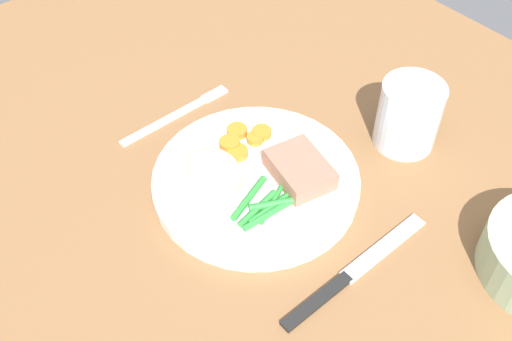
{
  "coord_description": "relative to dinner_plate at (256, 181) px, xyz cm",
  "views": [
    {
      "loc": [
        31.73,
        -33.49,
        55.99
      ],
      "look_at": [
        -3.95,
        -2.88,
        4.6
      ],
      "focal_mm": 42.71,
      "sensor_mm": 36.0,
      "label": 1
    }
  ],
  "objects": [
    {
      "name": "dining_table",
      "position": [
        3.95,
        2.88,
        -1.8
      ],
      "size": [
        120.0,
        90.0,
        2.0
      ],
      "color": "brown",
      "rests_on": "ground"
    },
    {
      "name": "dinner_plate",
      "position": [
        0.0,
        0.0,
        0.0
      ],
      "size": [
        24.18,
        24.18,
        1.6
      ],
      "primitive_type": "cylinder",
      "color": "white",
      "rests_on": "dining_table"
    },
    {
      "name": "meat_portion",
      "position": [
        3.26,
        3.81,
        2.0
      ],
      "size": [
        8.63,
        7.09,
        2.4
      ],
      "primitive_type": "cube",
      "rotation": [
        0.0,
        0.0,
        -0.21
      ],
      "color": "#A86B56",
      "rests_on": "dinner_plate"
    },
    {
      "name": "mashed_potatoes",
      "position": [
        -2.18,
        -4.35,
        2.89
      ],
      "size": [
        7.45,
        5.8,
        4.17
      ],
      "primitive_type": "ellipsoid",
      "color": "beige",
      "rests_on": "dinner_plate"
    },
    {
      "name": "carrot_slices",
      "position": [
        -5.28,
        2.41,
        1.25
      ],
      "size": [
        5.42,
        6.89,
        1.09
      ],
      "color": "orange",
      "rests_on": "dinner_plate"
    },
    {
      "name": "green_beans",
      "position": [
        4.12,
        -2.13,
        1.17
      ],
      "size": [
        5.98,
        9.78,
        0.86
      ],
      "color": "#2D8C38",
      "rests_on": "dinner_plate"
    },
    {
      "name": "fork",
      "position": [
        -15.98,
        -0.26,
        -0.6
      ],
      "size": [
        1.44,
        16.6,
        0.4
      ],
      "rotation": [
        0.0,
        0.0,
        -0.03
      ],
      "color": "silver",
      "rests_on": "dining_table"
    },
    {
      "name": "knife",
      "position": [
        15.82,
        -0.29,
        -0.6
      ],
      "size": [
        1.7,
        20.5,
        0.64
      ],
      "rotation": [
        0.0,
        0.0,
        0.02
      ],
      "color": "black",
      "rests_on": "dining_table"
    },
    {
      "name": "water_glass",
      "position": [
        6.3,
        18.92,
        2.85
      ],
      "size": [
        7.63,
        7.63,
        8.61
      ],
      "color": "silver",
      "rests_on": "dining_table"
    }
  ]
}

